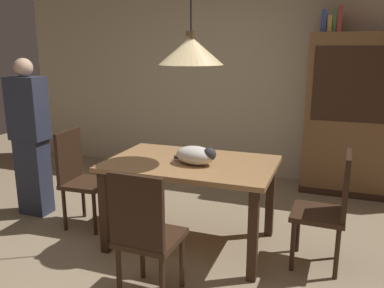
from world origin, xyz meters
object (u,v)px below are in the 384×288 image
cat_sleeping (196,155)px  book_blue_wide (324,21)px  dining_table (191,173)px  pendant_lamp (191,50)px  book_red_tall (340,19)px  person_standing (30,138)px  hutch_bookcase (355,119)px  chair_left_side (80,174)px  book_yellow_short (330,24)px  chair_right_side (330,206)px  chair_near_front (145,231)px  book_green_slim (335,20)px

cat_sleeping → book_blue_wide: size_ratio=1.65×
dining_table → pendant_lamp: (0.00, 0.00, 1.01)m
book_red_tall → person_standing: size_ratio=0.18×
hutch_bookcase → book_red_tall: (-0.26, 0.00, 1.10)m
book_red_tall → person_standing: book_red_tall is taller
chair_left_side → cat_sleeping: bearing=-2.9°
cat_sleeping → pendant_lamp: size_ratio=0.30×
book_blue_wide → book_yellow_short: (0.07, 0.00, -0.03)m
chair_right_side → pendant_lamp: pendant_lamp is taller
book_red_tall → cat_sleeping: bearing=-118.0°
book_yellow_short → book_blue_wide: bearing=180.0°
dining_table → book_blue_wide: size_ratio=5.83×
book_yellow_short → chair_near_front: bearing=-109.9°
chair_right_side → book_blue_wide: book_blue_wide is taller
cat_sleeping → book_green_slim: book_green_slim is taller
book_red_tall → person_standing: bearing=-148.1°
chair_right_side → chair_left_side: (-2.26, -0.00, 0.00)m
dining_table → pendant_lamp: size_ratio=1.08×
cat_sleeping → book_red_tall: 2.45m
chair_left_side → book_red_tall: (2.21, 1.84, 1.48)m
book_green_slim → person_standing: 3.50m
book_yellow_short → book_red_tall: book_red_tall is taller
hutch_bookcase → cat_sleeping: bearing=-123.7°
book_blue_wide → dining_table: bearing=-116.5°
book_green_slim → book_blue_wide: bearing=180.0°
dining_table → cat_sleeping: (0.07, -0.06, 0.18)m
person_standing → hutch_bookcase: bearing=29.6°
chair_right_side → cat_sleeping: bearing=-176.6°
chair_right_side → cat_sleeping: size_ratio=2.35×
book_yellow_short → book_green_slim: book_green_slim is taller
dining_table → chair_right_side: size_ratio=1.51×
dining_table → chair_left_side: size_ratio=1.51×
chair_near_front → chair_left_side: size_ratio=1.00×
dining_table → book_blue_wide: bearing=63.5°
cat_sleeping → person_standing: size_ratio=0.25×
book_green_slim → cat_sleeping: bearing=-116.8°
chair_right_side → book_green_slim: size_ratio=3.58×
dining_table → book_red_tall: (1.08, 1.84, 1.34)m
person_standing → chair_near_front: bearing=-28.7°
cat_sleeping → pendant_lamp: 0.84m
book_blue_wide → book_green_slim: 0.12m
book_green_slim → book_red_tall: 0.05m
book_red_tall → book_blue_wide: bearing=180.0°
book_green_slim → person_standing: book_green_slim is taller
chair_right_side → person_standing: person_standing is taller
book_yellow_short → book_green_slim: 0.06m
chair_near_front → book_yellow_short: size_ratio=4.65×
chair_left_side → person_standing: person_standing is taller
book_yellow_short → book_red_tall: (0.10, 0.00, 0.05)m
chair_near_front → chair_left_side: bearing=142.1°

